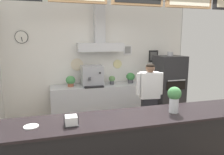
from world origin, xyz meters
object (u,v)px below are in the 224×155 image
object	(u,v)px
shop_worker	(149,100)
potted_thyme	(71,81)
potted_oregano	(112,80)
basil_vase	(174,99)
espresso_machine	(92,76)
potted_sage	(131,77)
condiment_plate	(31,127)
pizza_oven	(169,88)
napkin_holder	(71,121)

from	to	relation	value
shop_worker	potted_thyme	world-z (taller)	shop_worker
shop_worker	potted_oregano	size ratio (longest dim) A/B	7.49
basil_vase	espresso_machine	bearing A→B (deg)	105.70
potted_thyme	potted_sage	distance (m)	1.46
shop_worker	potted_thyme	bearing A→B (deg)	-32.18
potted_sage	potted_oregano	bearing A→B (deg)	-179.04
shop_worker	condiment_plate	distance (m)	2.41
pizza_oven	condiment_plate	world-z (taller)	pizza_oven
potted_sage	basil_vase	bearing A→B (deg)	-96.93
potted_sage	basil_vase	world-z (taller)	basil_vase
potted_thyme	condiment_plate	size ratio (longest dim) A/B	1.49
pizza_oven	napkin_holder	size ratio (longest dim) A/B	10.28
potted_oregano	napkin_holder	size ratio (longest dim) A/B	1.24
pizza_oven	espresso_machine	distance (m)	1.93
potted_sage	shop_worker	bearing A→B (deg)	-92.35
potted_oregano	condiment_plate	bearing A→B (deg)	-123.53
shop_worker	potted_thyme	xyz separation A→B (m)	(-1.42, 1.18, 0.23)
espresso_machine	potted_thyme	bearing A→B (deg)	175.36
condiment_plate	potted_thyme	bearing A→B (deg)	75.55
potted_oregano	potted_sage	distance (m)	0.48
espresso_machine	basil_vase	size ratio (longest dim) A/B	1.39
potted_oregano	potted_thyme	world-z (taller)	potted_thyme
potted_thyme	condiment_plate	world-z (taller)	potted_thyme
potted_oregano	basil_vase	bearing A→B (deg)	-85.62
shop_worker	condiment_plate	size ratio (longest dim) A/B	9.32
potted_oregano	basil_vase	distance (m)	2.44
potted_thyme	condiment_plate	distance (m)	2.52
pizza_oven	potted_sage	world-z (taller)	pizza_oven
napkin_holder	basil_vase	xyz separation A→B (m)	(1.36, 0.07, 0.14)
pizza_oven	basil_vase	size ratio (longest dim) A/B	4.86
espresso_machine	potted_oregano	distance (m)	0.50
espresso_machine	potted_sage	world-z (taller)	espresso_machine
napkin_holder	shop_worker	bearing A→B (deg)	39.44
shop_worker	napkin_holder	size ratio (longest dim) A/B	9.31
espresso_machine	potted_sage	bearing A→B (deg)	2.22
espresso_machine	condiment_plate	xyz separation A→B (m)	(-1.12, -2.40, -0.13)
napkin_holder	condiment_plate	world-z (taller)	napkin_holder
pizza_oven	shop_worker	distance (m)	1.34
pizza_oven	potted_thyme	size ratio (longest dim) A/B	6.90
potted_oregano	basil_vase	xyz separation A→B (m)	(0.19, -2.43, 0.17)
shop_worker	condiment_plate	xyz separation A→B (m)	(-2.05, -1.26, 0.20)
pizza_oven	shop_worker	world-z (taller)	pizza_oven
potted_thyme	basil_vase	distance (m)	2.71
potted_sage	condiment_plate	size ratio (longest dim) A/B	1.58
espresso_machine	basil_vase	xyz separation A→B (m)	(0.67, -2.40, 0.06)
potted_sage	condiment_plate	xyz separation A→B (m)	(-2.09, -2.44, -0.04)
potted_sage	napkin_holder	world-z (taller)	potted_sage
pizza_oven	basil_vase	xyz separation A→B (m)	(-1.22, -2.18, 0.41)
espresso_machine	potted_oregano	size ratio (longest dim) A/B	2.36
pizza_oven	potted_oregano	distance (m)	1.44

